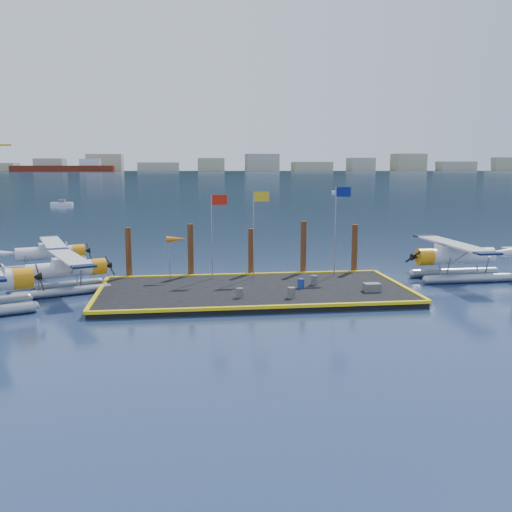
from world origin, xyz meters
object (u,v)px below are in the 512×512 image
(seaplane_c, at_px, (48,255))
(seaplane_b, at_px, (64,272))
(drum_3, at_px, (240,293))
(flagpole_yellow, at_px, (257,221))
(flagpole_red, at_px, (215,223))
(piling_1, at_px, (191,252))
(seaplane_d, at_px, (458,258))
(piling_0, at_px, (129,255))
(flagpole_blue, at_px, (338,218))
(crate, at_px, (372,287))
(windsock, at_px, (176,240))
(piling_3, at_px, (303,249))
(piling_4, at_px, (354,250))
(piling_2, at_px, (251,254))
(drum_4, at_px, (314,280))
(drum_2, at_px, (301,283))
(drum_1, at_px, (291,293))

(seaplane_c, bearing_deg, seaplane_b, 2.19)
(drum_3, bearing_deg, seaplane_c, 138.63)
(seaplane_c, bearing_deg, flagpole_yellow, 51.94)
(flagpole_red, bearing_deg, seaplane_c, 154.66)
(flagpole_red, height_order, piling_1, flagpole_red)
(seaplane_d, relative_size, piling_0, 2.59)
(flagpole_blue, bearing_deg, flagpole_red, 180.00)
(seaplane_c, height_order, seaplane_d, seaplane_d)
(drum_3, distance_m, crate, 8.67)
(windsock, xyz_separation_m, piling_0, (-3.47, 1.60, -1.23))
(piling_0, distance_m, piling_3, 13.00)
(flagpole_blue, distance_m, piling_4, 3.61)
(drum_3, distance_m, piling_2, 8.10)
(drum_3, bearing_deg, piling_4, 39.06)
(drum_4, bearing_deg, drum_2, -140.49)
(seaplane_d, distance_m, piling_2, 15.38)
(windsock, height_order, piling_3, piling_3)
(seaplane_b, distance_m, drum_4, 16.83)
(drum_2, xyz_separation_m, drum_3, (-4.31, -2.25, -0.02))
(piling_3, bearing_deg, piling_1, 180.00)
(seaplane_c, distance_m, flagpole_blue, 22.92)
(flagpole_blue, xyz_separation_m, piling_1, (-10.70, 1.60, -2.59))
(drum_4, xyz_separation_m, windsock, (-9.27, 3.09, 2.51))
(flagpole_red, xyz_separation_m, piling_1, (-1.71, 1.60, -2.30))
(flagpole_blue, relative_size, piling_2, 1.71)
(piling_1, relative_size, piling_2, 1.11)
(piling_2, xyz_separation_m, piling_3, (4.00, 0.00, 0.25))
(drum_1, bearing_deg, seaplane_c, 143.12)
(seaplane_b, xyz_separation_m, piling_1, (8.49, 3.13, 0.68))
(flagpole_red, height_order, windsock, flagpole_red)
(drum_4, bearing_deg, drum_3, -149.75)
(piling_1, bearing_deg, drum_4, -29.62)
(seaplane_c, distance_m, drum_1, 21.42)
(drum_1, distance_m, piling_3, 8.85)
(seaplane_c, relative_size, piling_2, 2.41)
(drum_4, height_order, piling_0, piling_0)
(piling_3, bearing_deg, piling_2, 180.00)
(seaplane_d, relative_size, flagpole_red, 1.73)
(drum_1, xyz_separation_m, flagpole_red, (-4.26, 6.76, 3.66))
(drum_2, relative_size, drum_4, 0.97)
(seaplane_d, bearing_deg, flagpole_yellow, 85.62)
(seaplane_b, distance_m, drum_1, 15.39)
(drum_1, distance_m, windsock, 10.04)
(seaplane_d, bearing_deg, piling_2, 79.70)
(crate, distance_m, piling_4, 7.39)
(windsock, bearing_deg, flagpole_red, 0.00)
(piling_3, bearing_deg, drum_4, -93.12)
(drum_2, distance_m, flagpole_yellow, 6.03)
(seaplane_c, distance_m, piling_4, 24.09)
(drum_1, height_order, drum_2, drum_1)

